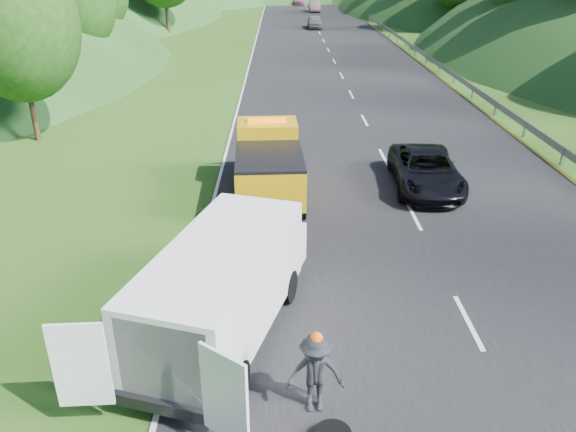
{
  "coord_description": "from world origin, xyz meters",
  "views": [
    {
      "loc": [
        -1.5,
        -13.05,
        8.04
      ],
      "look_at": [
        -1.28,
        1.34,
        1.3
      ],
      "focal_mm": 35.0,
      "sensor_mm": 36.0,
      "label": 1
    }
  ],
  "objects_px": {
    "tow_truck": "(268,162)",
    "suitcase": "(179,258)",
    "passing_suv": "(424,188)",
    "child": "(280,294)",
    "woman": "(242,260)",
    "worker": "(315,409)",
    "white_van": "(225,284)"
  },
  "relations": [
    {
      "from": "white_van",
      "to": "suitcase",
      "type": "xyz_separation_m",
      "value": [
        -1.6,
        3.11,
        -1.08
      ]
    },
    {
      "from": "woman",
      "to": "child",
      "type": "bearing_deg",
      "value": -159.86
    },
    {
      "from": "tow_truck",
      "to": "white_van",
      "type": "relative_size",
      "value": 0.84
    },
    {
      "from": "tow_truck",
      "to": "passing_suv",
      "type": "xyz_separation_m",
      "value": [
        5.86,
        0.58,
        -1.26
      ]
    },
    {
      "from": "white_van",
      "to": "tow_truck",
      "type": "bearing_deg",
      "value": 101.5
    },
    {
      "from": "tow_truck",
      "to": "passing_suv",
      "type": "distance_m",
      "value": 6.02
    },
    {
      "from": "tow_truck",
      "to": "woman",
      "type": "xyz_separation_m",
      "value": [
        -0.7,
        -4.84,
        -1.26
      ]
    },
    {
      "from": "tow_truck",
      "to": "suitcase",
      "type": "xyz_separation_m",
      "value": [
        -2.44,
        -5.2,
        -0.98
      ]
    },
    {
      "from": "tow_truck",
      "to": "woman",
      "type": "relative_size",
      "value": 4.05
    },
    {
      "from": "white_van",
      "to": "child",
      "type": "bearing_deg",
      "value": 70.46
    },
    {
      "from": "white_van",
      "to": "suitcase",
      "type": "height_order",
      "value": "white_van"
    },
    {
      "from": "passing_suv",
      "to": "suitcase",
      "type": "bearing_deg",
      "value": -141.54
    },
    {
      "from": "white_van",
      "to": "passing_suv",
      "type": "height_order",
      "value": "white_van"
    },
    {
      "from": "woman",
      "to": "child",
      "type": "distance_m",
      "value": 2.12
    },
    {
      "from": "worker",
      "to": "suitcase",
      "type": "xyz_separation_m",
      "value": [
        -3.5,
        5.54,
        0.28
      ]
    },
    {
      "from": "woman",
      "to": "passing_suv",
      "type": "xyz_separation_m",
      "value": [
        6.56,
        5.42,
        0.0
      ]
    },
    {
      "from": "suitcase",
      "to": "passing_suv",
      "type": "xyz_separation_m",
      "value": [
        8.3,
        5.78,
        -0.28
      ]
    },
    {
      "from": "child",
      "to": "tow_truck",
      "type": "bearing_deg",
      "value": 129.62
    },
    {
      "from": "child",
      "to": "passing_suv",
      "type": "distance_m",
      "value": 9.06
    },
    {
      "from": "white_van",
      "to": "passing_suv",
      "type": "distance_m",
      "value": 11.22
    },
    {
      "from": "child",
      "to": "passing_suv",
      "type": "xyz_separation_m",
      "value": [
        5.46,
        7.23,
        0.0
      ]
    },
    {
      "from": "tow_truck",
      "to": "worker",
      "type": "bearing_deg",
      "value": -86.87
    },
    {
      "from": "white_van",
      "to": "woman",
      "type": "bearing_deg",
      "value": 104.94
    },
    {
      "from": "white_van",
      "to": "suitcase",
      "type": "relative_size",
      "value": 13.22
    },
    {
      "from": "tow_truck",
      "to": "passing_suv",
      "type": "bearing_deg",
      "value": 3.14
    },
    {
      "from": "woman",
      "to": "worker",
      "type": "height_order",
      "value": "worker"
    },
    {
      "from": "passing_suv",
      "to": "worker",
      "type": "bearing_deg",
      "value": -109.39
    },
    {
      "from": "woman",
      "to": "worker",
      "type": "distance_m",
      "value": 6.15
    },
    {
      "from": "tow_truck",
      "to": "worker",
      "type": "xyz_separation_m",
      "value": [
        1.06,
        -10.74,
        -1.26
      ]
    },
    {
      "from": "child",
      "to": "passing_suv",
      "type": "height_order",
      "value": "passing_suv"
    },
    {
      "from": "white_van",
      "to": "suitcase",
      "type": "distance_m",
      "value": 3.66
    },
    {
      "from": "woman",
      "to": "suitcase",
      "type": "distance_m",
      "value": 1.8
    }
  ]
}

